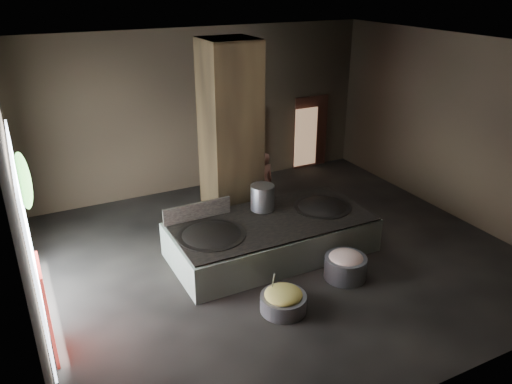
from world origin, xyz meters
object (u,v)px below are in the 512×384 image
wok_left (212,238)px  meat_basin (345,267)px  wok_right (322,210)px  hearth_platform (272,237)px  cook (263,182)px  stock_pot (262,197)px  veg_basin (283,303)px

wok_left → meat_basin: bearing=-33.1°
wok_left → wok_right: bearing=2.0°
hearth_platform → wok_right: bearing=1.5°
hearth_platform → cook: (0.84, 2.04, 0.42)m
stock_pot → cook: cook is taller
wok_left → meat_basin: wok_left is taller
cook → stock_pot: bearing=62.1°
wok_right → stock_pot: (-1.30, 0.50, 0.38)m
stock_pot → veg_basin: (-0.86, -2.50, -0.97)m
stock_pot → hearth_platform: bearing=-95.2°
wok_left → wok_right: (2.80, 0.10, 0.00)m
stock_pot → meat_basin: size_ratio=0.67×
wok_left → stock_pot: (1.50, 0.60, 0.38)m
meat_basin → veg_basin: bearing=-167.1°
wok_right → cook: cook is taller
wok_left → cook: 3.10m
wok_right → cook: bearing=104.4°
meat_basin → stock_pot: bearing=111.4°
wok_left → veg_basin: 2.10m
wok_left → meat_basin: size_ratio=1.63×
wok_right → veg_basin: bearing=-137.1°
hearth_platform → stock_pot: 0.93m
hearth_platform → veg_basin: size_ratio=5.12×
wok_right → meat_basin: bearing=-106.2°
wok_left → veg_basin: bearing=-71.3°
meat_basin → wok_left: bearing=146.9°
hearth_platform → cook: bearing=67.1°
wok_right → meat_basin: wok_right is taller
meat_basin → wok_right: bearing=73.8°
cook → veg_basin: size_ratio=1.85×
veg_basin → meat_basin: 1.73m
wok_left → hearth_platform: bearing=2.0°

